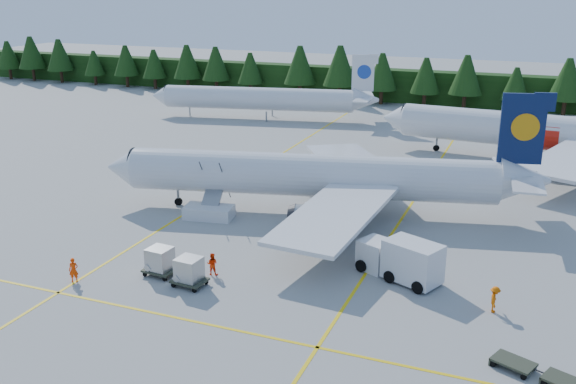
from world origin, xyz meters
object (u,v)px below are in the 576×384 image
at_px(airliner_navy, 303,176).
at_px(service_truck, 399,258).
at_px(airstairs, 210,208).
at_px(airliner_red, 545,133).

xyz_separation_m(airliner_navy, service_truck, (12.04, -11.38, -2.07)).
bearing_deg(airstairs, airliner_red, 39.13).
bearing_deg(airliner_red, service_truck, -99.23).
xyz_separation_m(airliner_red, airstairs, (-29.28, -33.08, -2.91)).
height_order(airstairs, service_truck, airstairs).
height_order(airliner_red, service_truck, airliner_red).
height_order(airliner_navy, service_truck, airliner_navy).
bearing_deg(airliner_red, airstairs, -127.25).
bearing_deg(service_truck, airliner_red, 99.83).
relative_size(airstairs, service_truck, 0.95).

